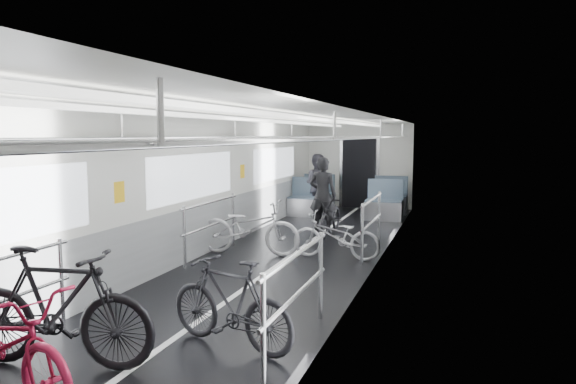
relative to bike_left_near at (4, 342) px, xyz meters
name	(u,v)px	position (x,y,z in m)	size (l,w,h in m)	color
car_shell	(308,186)	(0.61, 6.43, 0.65)	(3.02, 14.01, 2.41)	black
bike_left_near	(4,342)	(0.00, 0.00, 0.00)	(0.63, 1.81, 0.95)	#BC173C
bike_left_mid	(57,307)	(-0.03, 0.60, 0.08)	(0.52, 1.85, 1.11)	black
bike_left_far	(249,227)	(-0.11, 5.22, 0.00)	(0.64, 1.83, 0.96)	#AAA9AE
bike_right_near	(230,303)	(1.26, 1.49, -0.02)	(0.43, 1.51, 0.91)	black
bike_right_mid	(336,236)	(1.41, 5.37, -0.08)	(0.53, 1.51, 0.79)	#A4A5A9
bike_aisle	(331,215)	(0.82, 7.45, -0.07)	(0.54, 1.53, 0.81)	black
person_standing	(323,195)	(0.60, 7.55, 0.34)	(0.60, 0.39, 1.63)	black
person_seated	(316,184)	(-0.22, 10.03, 0.32)	(0.78, 0.60, 1.60)	#312F38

